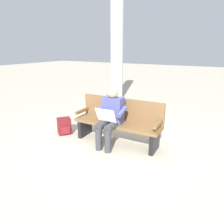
% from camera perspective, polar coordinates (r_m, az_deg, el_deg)
% --- Properties ---
extents(ground_plane, '(40.00, 40.00, 0.00)m').
position_cam_1_polar(ground_plane, '(4.39, 1.32, -8.30)').
color(ground_plane, '#B7AD99').
extents(bench_near, '(1.81, 0.52, 0.90)m').
position_cam_1_polar(bench_near, '(4.27, 1.80, -2.37)').
color(bench_near, brown).
rests_on(bench_near, ground).
extents(person_seated, '(0.58, 0.58, 1.18)m').
position_cam_1_polar(person_seated, '(4.05, -0.42, -0.96)').
color(person_seated, '#474C84').
rests_on(person_seated, ground).
extents(backpack, '(0.38, 0.38, 0.36)m').
position_cam_1_polar(backpack, '(4.87, -12.93, -3.80)').
color(backpack, maroon).
rests_on(backpack, ground).
extents(support_pillar, '(0.45, 0.45, 3.62)m').
position_cam_1_polar(support_pillar, '(7.77, 1.33, 16.71)').
color(support_pillar, beige).
rests_on(support_pillar, ground).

